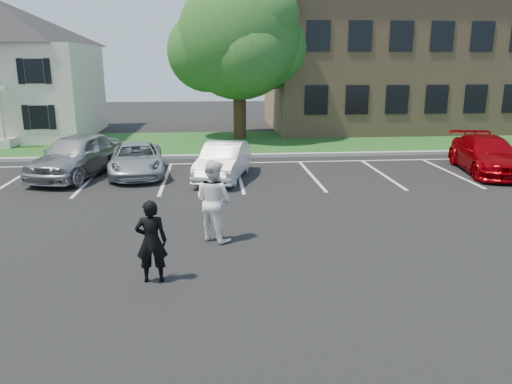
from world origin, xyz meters
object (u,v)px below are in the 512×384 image
office_building (440,63)px  tree (241,41)px  car_white_sedan (223,161)px  car_red_compact (487,155)px  house (0,69)px  car_silver_minivan (136,159)px  man_black_suit (151,241)px  car_silver_west (77,155)px  man_white_shirt (213,201)px

office_building → tree: (-13.34, -4.50, 1.19)m
car_white_sedan → car_red_compact: 10.42m
house → car_silver_minivan: house is taller
man_black_suit → car_silver_minivan: size_ratio=0.39×
car_silver_west → car_white_sedan: car_silver_west is taller
man_white_shirt → car_red_compact: size_ratio=0.41×
man_black_suit → car_silver_minivan: man_black_suit is taller
car_white_sedan → car_red_compact: (10.42, 0.15, 0.04)m
car_red_compact → car_white_sedan: bearing=-169.1°
man_black_suit → car_silver_minivan: bearing=-82.3°
man_white_shirt → office_building: bearing=-86.5°
man_black_suit → car_white_sedan: man_black_suit is taller
man_white_shirt → tree: bearing=-56.5°
tree → car_silver_minivan: tree is taller
office_building → car_white_sedan: bearing=-135.9°
office_building → car_red_compact: size_ratio=4.60×
man_black_suit → car_silver_west: (-3.88, 9.77, -0.02)m
car_silver_minivan → car_red_compact: car_red_compact is taller
tree → office_building: bearing=18.6°
man_white_shirt → house: bearing=-18.1°
car_silver_minivan → man_white_shirt: bearing=-76.6°
office_building → tree: bearing=-161.4°
office_building → man_white_shirt: 25.85m
house → man_white_shirt: house is taller
office_building → car_silver_west: 24.40m
man_white_shirt → car_silver_west: (-5.13, 7.46, -0.18)m
house → tree: bearing=-10.3°
car_white_sedan → man_white_shirt: bearing=-79.2°
car_silver_minivan → car_white_sedan: 3.48m
house → office_building: (27.00, 2.02, 0.33)m
car_silver_west → car_silver_minivan: car_silver_west is taller
office_building → car_white_sedan: 20.65m
tree → car_silver_west: bearing=-127.6°
car_silver_west → car_white_sedan: size_ratio=1.19×
man_white_shirt → car_silver_west: 9.05m
office_building → man_black_suit: 28.45m
man_white_shirt → man_black_suit: bearing=101.0°
tree → car_silver_minivan: (-4.61, -8.71, -4.74)m
house → tree: (13.66, -2.48, 1.52)m
tree → car_white_sedan: (-1.27, -9.68, -4.68)m
house → car_red_compact: house is taller
tree → car_silver_west: (-6.81, -8.84, -4.52)m
man_black_suit → man_white_shirt: bearing=-120.3°
house → man_white_shirt: (11.97, -18.78, -2.82)m
car_silver_west → man_white_shirt: bearing=-39.6°
tree → man_black_suit: (-2.93, -18.61, -4.50)m
tree → car_white_sedan: 10.83m
house → man_white_shirt: size_ratio=5.11×
house → man_black_suit: house is taller
car_silver_minivan → car_white_sedan: size_ratio=1.07×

